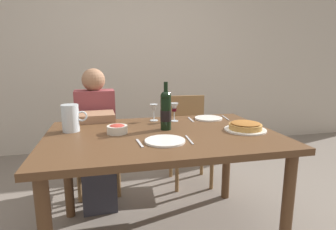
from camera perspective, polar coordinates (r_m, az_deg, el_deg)
The scene contains 17 objects.
back_wall at distance 3.85m, azimuth -7.96°, elevation 13.91°, with size 8.00×0.10×2.80m, color beige.
dining_table at distance 1.83m, azimuth -1.13°, elevation -6.57°, with size 1.50×1.00×0.76m.
wine_bottle at distance 1.87m, azimuth -0.46°, elevation 1.02°, with size 0.08×0.08×0.33m.
water_pitcher at distance 1.94m, azimuth -19.61°, elevation -0.92°, with size 0.17×0.11×0.18m.
baked_tart at distance 1.94m, azimuth 15.81°, elevation -2.31°, with size 0.28×0.28×0.06m.
salad_bowl at distance 1.82m, azimuth -10.54°, elevation -2.82°, with size 0.13×0.13×0.06m.
wine_glass_left_diner at distance 2.13m, azimuth 1.31°, elevation 1.39°, with size 0.06×0.06×0.14m.
wine_glass_right_diner at distance 2.15m, azimuth -2.97°, elevation 1.26°, with size 0.06×0.06×0.13m.
dinner_plate_left_setting at distance 2.25m, azimuth 8.43°, elevation -0.67°, with size 0.22×0.22×0.01m, color white.
dinner_plate_right_setting at distance 1.62m, azimuth -0.62°, elevation -5.41°, with size 0.24×0.24×0.01m, color white.
fork_left_setting at distance 2.20m, azimuth 4.78°, elevation -0.96°, with size 0.16×0.01×0.01m, color silver.
knife_left_setting at distance 2.31m, azimuth 11.89°, elevation -0.57°, with size 0.18×0.01×0.01m, color silver.
knife_right_setting at distance 1.66m, azimuth 4.47°, elevation -5.16°, with size 0.18×0.01×0.01m, color silver.
spoon_right_setting at distance 1.60m, azimuth -5.92°, elevation -5.86°, with size 0.16×0.01×0.01m, color silver.
chair_left at distance 2.70m, azimuth -14.62°, elevation -4.74°, with size 0.42×0.42×0.87m.
diner_left at distance 2.44m, azimuth -14.68°, elevation -3.57°, with size 0.35×0.51×1.16m.
chair_right at distance 2.79m, azimuth 4.36°, elevation -3.84°, with size 0.43×0.43×0.87m.
Camera 1 is at (-0.36, -1.70, 1.24)m, focal length 29.27 mm.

